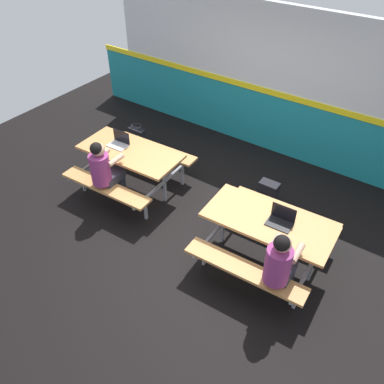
{
  "coord_description": "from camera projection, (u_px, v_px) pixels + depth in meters",
  "views": [
    {
      "loc": [
        2.58,
        -3.76,
        4.24
      ],
      "look_at": [
        0.0,
        -0.06,
        0.55
      ],
      "focal_mm": 37.61,
      "sensor_mm": 36.0,
      "label": 1
    }
  ],
  "objects": [
    {
      "name": "laptop_silver",
      "position": [
        119.0,
        142.0,
        6.43
      ],
      "size": [
        0.33,
        0.23,
        0.22
      ],
      "color": "silver",
      "rests_on": "picnic_table_left"
    },
    {
      "name": "student_nearer",
      "position": [
        104.0,
        169.0,
        6.01
      ],
      "size": [
        0.37,
        0.53,
        1.21
      ],
      "color": "#2D2D38",
      "rests_on": "ground"
    },
    {
      "name": "laptop_dark",
      "position": [
        281.0,
        220.0,
        5.03
      ],
      "size": [
        0.33,
        0.23,
        0.22
      ],
      "color": "black",
      "rests_on": "picnic_table_right"
    },
    {
      "name": "picnic_table_left",
      "position": [
        131.0,
        159.0,
        6.44
      ],
      "size": [
        1.68,
        1.62,
        0.74
      ],
      "color": "tan",
      "rests_on": "ground"
    },
    {
      "name": "tote_bag_bright",
      "position": [
        137.0,
        136.0,
        7.71
      ],
      "size": [
        0.34,
        0.21,
        0.43
      ],
      "color": "black",
      "rests_on": "ground"
    },
    {
      "name": "picnic_table_right",
      "position": [
        268.0,
        230.0,
        5.19
      ],
      "size": [
        1.68,
        1.62,
        0.74
      ],
      "color": "tan",
      "rests_on": "ground"
    },
    {
      "name": "accent_backdrop",
      "position": [
        275.0,
        86.0,
        6.99
      ],
      "size": [
        8.0,
        0.14,
        2.6
      ],
      "color": "teal",
      "rests_on": "ground"
    },
    {
      "name": "backpack_dark",
      "position": [
        268.0,
        194.0,
        6.32
      ],
      "size": [
        0.3,
        0.22,
        0.44
      ],
      "color": "black",
      "rests_on": "ground"
    },
    {
      "name": "student_further",
      "position": [
        280.0,
        263.0,
        4.59
      ],
      "size": [
        0.37,
        0.53,
        1.21
      ],
      "color": "#2D2D38",
      "rests_on": "ground"
    },
    {
      "name": "ground_plane",
      "position": [
        194.0,
        218.0,
        6.22
      ],
      "size": [
        10.0,
        10.0,
        0.02
      ],
      "primitive_type": "cube",
      "color": "black"
    }
  ]
}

